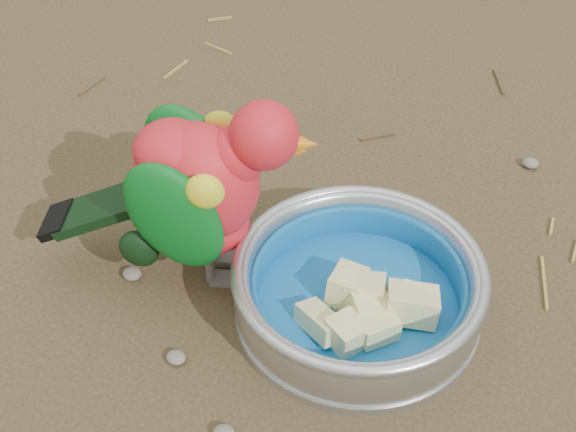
% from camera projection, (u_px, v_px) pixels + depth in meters
% --- Properties ---
extents(ground, '(60.00, 60.00, 0.00)m').
position_uv_depth(ground, '(331.00, 285.00, 0.77)').
color(ground, '#453823').
extents(food_bowl, '(0.23, 0.23, 0.02)m').
position_uv_depth(food_bowl, '(357.00, 307.00, 0.74)').
color(food_bowl, '#B2B2BA').
rests_on(food_bowl, ground).
extents(bowl_wall, '(0.23, 0.23, 0.04)m').
position_uv_depth(bowl_wall, '(359.00, 285.00, 0.72)').
color(bowl_wall, '#B2B2BA').
rests_on(bowl_wall, food_bowl).
extents(fruit_wedges, '(0.14, 0.14, 0.03)m').
position_uv_depth(fruit_wedges, '(358.00, 290.00, 0.72)').
color(fruit_wedges, beige).
rests_on(fruit_wedges, food_bowl).
extents(lory_parrot, '(0.26, 0.17, 0.19)m').
position_uv_depth(lory_parrot, '(201.00, 197.00, 0.72)').
color(lory_parrot, red).
rests_on(lory_parrot, ground).
extents(ground_debris, '(0.90, 0.80, 0.01)m').
position_uv_depth(ground_debris, '(382.00, 255.00, 0.80)').
color(ground_debris, olive).
rests_on(ground_debris, ground).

